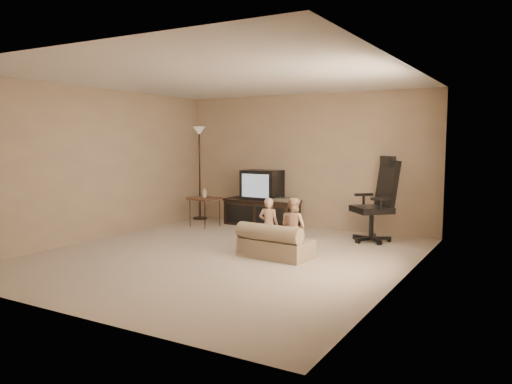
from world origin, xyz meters
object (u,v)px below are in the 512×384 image
floor_lamp (199,152)px  child_sofa (274,244)px  toddler_left (269,225)px  side_table (205,199)px  office_chair (377,211)px  tv_stand (262,203)px  toddler_right (293,226)px

floor_lamp → child_sofa: floor_lamp is taller
toddler_left → child_sofa: bearing=119.9°
side_table → toddler_left: bearing=-32.4°
side_table → floor_lamp: floor_lamp is taller
office_chair → toddler_left: (-1.15, -1.57, -0.10)m
tv_stand → side_table: bearing=-143.1°
tv_stand → toddler_left: 2.32m
office_chair → child_sofa: 2.06m
side_table → toddler_right: (2.51, -1.32, -0.12)m
office_chair → side_table: 3.27m
office_chair → toddler_left: size_ratio=1.72×
office_chair → toddler_left: bearing=-79.5°
floor_lamp → tv_stand: bearing=-2.2°
floor_lamp → toddler_right: size_ratio=2.29×
child_sofa → toddler_right: toddler_right is taller
office_chair → toddler_left: office_chair is taller
floor_lamp → toddler_left: 3.55m
side_table → toddler_right: bearing=-27.8°
tv_stand → toddler_left: tv_stand is taller
office_chair → floor_lamp: floor_lamp is taller
office_chair → side_table: office_chair is taller
tv_stand → toddler_right: bearing=-48.9°
side_table → child_sofa: side_table is taller
tv_stand → toddler_left: (1.22, -1.97, -0.04)m
side_table → tv_stand: bearing=35.2°
tv_stand → child_sofa: 2.66m
office_chair → side_table: size_ratio=1.86×
office_chair → child_sofa: bearing=-70.2°
child_sofa → toddler_right: size_ratio=1.24×
side_table → floor_lamp: (-0.62, 0.69, 0.87)m
floor_lamp → child_sofa: bearing=-37.7°
child_sofa → toddler_right: 0.39m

